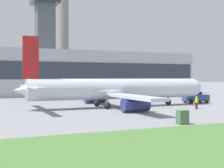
{
  "coord_description": "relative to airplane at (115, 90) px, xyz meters",
  "views": [
    {
      "loc": [
        -16.14,
        -40.3,
        4.23
      ],
      "look_at": [
        1.26,
        0.4,
        3.31
      ],
      "focal_mm": 50.0,
      "sensor_mm": 36.0,
      "label": 1
    }
  ],
  "objects": [
    {
      "name": "traffic_cone_near_nose",
      "position": [
        11.72,
        -2.6,
        -2.18
      ],
      "size": [
        0.47,
        0.47,
        0.67
      ],
      "color": "black",
      "rests_on": "ground_plane"
    },
    {
      "name": "smokestack_left",
      "position": [
        8.37,
        62.37,
        19.73
      ],
      "size": [
        4.06,
        4.06,
        44.11
      ],
      "color": "gray",
      "rests_on": "ground_plane"
    },
    {
      "name": "utility_cabinet",
      "position": [
        -1.01,
        -17.36,
        -1.85
      ],
      "size": [
        0.97,
        0.72,
        1.28
      ],
      "color": "#4C724C",
      "rests_on": "ground_plane"
    },
    {
      "name": "ground_crew_person",
      "position": [
        8.8,
        -6.96,
        -1.6
      ],
      "size": [
        0.51,
        0.51,
        1.76
      ],
      "color": "#23283D",
      "rests_on": "ground_plane"
    },
    {
      "name": "ground_plane",
      "position": [
        -1.79,
        -0.4,
        -2.49
      ],
      "size": [
        400.0,
        400.0,
        0.0
      ],
      "primitive_type": "plane",
      "color": "gray"
    },
    {
      "name": "airplane",
      "position": [
        0.0,
        0.0,
        0.0
      ],
      "size": [
        28.83,
        26.54,
        9.54
      ],
      "color": "silver",
      "rests_on": "ground_plane"
    },
    {
      "name": "terminal_building",
      "position": [
        -1.85,
        34.61,
        3.15
      ],
      "size": [
        71.79,
        15.8,
        25.25
      ],
      "color": "#B2B2B7",
      "rests_on": "ground_plane"
    },
    {
      "name": "pushback_tug",
      "position": [
        15.38,
        1.61,
        -1.63
      ],
      "size": [
        4.29,
        3.11,
        1.88
      ],
      "color": "#2D4C93",
      "rests_on": "ground_plane"
    }
  ]
}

